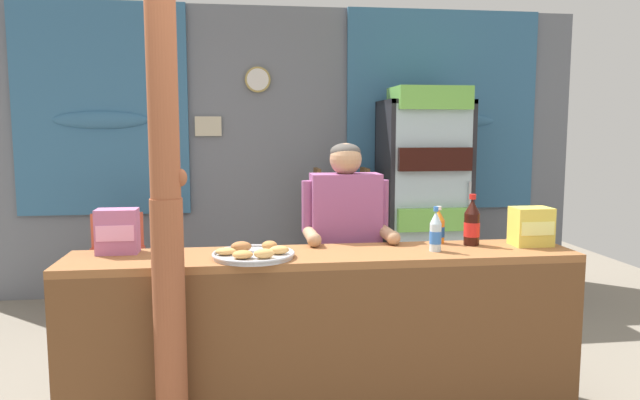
# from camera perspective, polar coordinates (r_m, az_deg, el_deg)

# --- Properties ---
(ground_plane) EXTENTS (8.07, 8.07, 0.00)m
(ground_plane) POSITION_cam_1_polar(r_m,az_deg,el_deg) (4.05, -1.45, -15.74)
(ground_plane) COLOR gray
(back_wall_curtained) EXTENTS (5.72, 0.22, 2.68)m
(back_wall_curtained) POSITION_cam_1_polar(r_m,az_deg,el_deg) (5.65, -3.46, 5.18)
(back_wall_curtained) COLOR slate
(back_wall_curtained) RESTS_ON ground
(stall_counter) EXTENTS (2.66, 0.47, 0.91)m
(stall_counter) POSITION_cam_1_polar(r_m,az_deg,el_deg) (3.11, 0.71, -12.05)
(stall_counter) COLOR #935B33
(stall_counter) RESTS_ON ground
(timber_post) EXTENTS (0.17, 0.15, 2.50)m
(timber_post) POSITION_cam_1_polar(r_m,az_deg,el_deg) (2.73, -14.61, -0.93)
(timber_post) COLOR #995133
(timber_post) RESTS_ON ground
(drink_fridge) EXTENTS (0.76, 0.66, 1.92)m
(drink_fridge) POSITION_cam_1_polar(r_m,az_deg,el_deg) (5.43, 10.00, 1.47)
(drink_fridge) COLOR #232328
(drink_fridge) RESTS_ON ground
(bottle_shelf_rack) EXTENTS (0.48, 0.28, 1.20)m
(bottle_shelf_rack) POSITION_cam_1_polar(r_m,az_deg,el_deg) (5.44, 2.04, -3.02)
(bottle_shelf_rack) COLOR brown
(bottle_shelf_rack) RESTS_ON ground
(plastic_lawn_chair) EXTENTS (0.49, 0.49, 0.86)m
(plastic_lawn_chair) POSITION_cam_1_polar(r_m,az_deg,el_deg) (5.15, -18.95, -5.43)
(plastic_lawn_chair) COLOR #E5563D
(plastic_lawn_chair) RESTS_ON ground
(shopkeeper) EXTENTS (0.52, 0.42, 1.47)m
(shopkeeper) POSITION_cam_1_polar(r_m,az_deg,el_deg) (3.54, 2.48, -3.36)
(shopkeeper) COLOR #28282D
(shopkeeper) RESTS_ON ground
(soda_bottle_cola) EXTENTS (0.09, 0.09, 0.29)m
(soda_bottle_cola) POSITION_cam_1_polar(r_m,az_deg,el_deg) (3.39, 14.45, -2.22)
(soda_bottle_cola) COLOR black
(soda_bottle_cola) RESTS_ON stall_counter
(soda_bottle_orange_soda) EXTENTS (0.07, 0.07, 0.21)m
(soda_bottle_orange_soda) POSITION_cam_1_polar(r_m,az_deg,el_deg) (3.41, 11.37, -2.62)
(soda_bottle_orange_soda) COLOR orange
(soda_bottle_orange_soda) RESTS_ON stall_counter
(soda_bottle_water) EXTENTS (0.06, 0.06, 0.24)m
(soda_bottle_water) POSITION_cam_1_polar(r_m,az_deg,el_deg) (3.18, 11.08, -3.09)
(soda_bottle_water) COLOR silver
(soda_bottle_water) RESTS_ON stall_counter
(snack_box_instant_noodle) EXTENTS (0.21, 0.16, 0.21)m
(snack_box_instant_noodle) POSITION_cam_1_polar(r_m,az_deg,el_deg) (3.48, 19.70, -2.42)
(snack_box_instant_noodle) COLOR #EAD14C
(snack_box_instant_noodle) RESTS_ON stall_counter
(snack_box_wafer) EXTENTS (0.21, 0.13, 0.23)m
(snack_box_wafer) POSITION_cam_1_polar(r_m,az_deg,el_deg) (3.24, -18.96, -2.87)
(snack_box_wafer) COLOR #B76699
(snack_box_wafer) RESTS_ON stall_counter
(pastry_tray) EXTENTS (0.42, 0.42, 0.07)m
(pastry_tray) POSITION_cam_1_polar(r_m,az_deg,el_deg) (3.00, -6.43, -5.14)
(pastry_tray) COLOR #BCBCC1
(pastry_tray) RESTS_ON stall_counter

